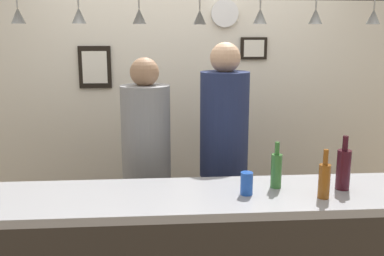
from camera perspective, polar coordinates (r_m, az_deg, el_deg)
back_wall at (r=3.67m, az=-1.19°, el=3.87°), size 4.40×0.06×2.60m
hanging_wineglass_far_left at (r=2.30m, az=-21.94°, el=13.68°), size 0.07×0.07×0.13m
hanging_wineglass_left at (r=2.20m, az=-14.68°, el=14.26°), size 0.07×0.07×0.13m
hanging_wineglass_center_left at (r=2.23m, az=-6.97°, el=14.52°), size 0.07×0.07×0.13m
hanging_wineglass_center at (r=2.31m, az=1.03°, el=14.51°), size 0.07×0.07×0.13m
hanging_wineglass_center_right at (r=2.23m, az=8.95°, el=14.46°), size 0.07×0.07×0.13m
hanging_wineglass_right at (r=2.31m, az=15.96°, el=14.07°), size 0.07×0.07×0.13m
hanging_wineglass_far_right at (r=2.44m, az=22.78°, el=13.47°), size 0.07×0.07×0.13m
person_left_grey_shirt at (r=3.05m, az=-6.03°, el=-3.37°), size 0.34×0.34×1.68m
person_right_navy_shirt at (r=3.07m, az=4.22°, el=-2.00°), size 0.34×0.34×1.78m
bottle_beer_green_import at (r=2.44m, az=11.04°, el=-5.39°), size 0.06×0.06×0.26m
bottle_beer_amber_tall at (r=2.35m, az=17.02°, el=-6.51°), size 0.06×0.06×0.26m
bottle_wine_dark_red at (r=2.51m, az=19.31°, el=-5.04°), size 0.08×0.08×0.30m
drink_can at (r=2.33m, az=7.20°, el=-7.25°), size 0.07×0.07×0.12m
picture_frame_caricature at (r=3.63m, az=-12.66°, el=7.81°), size 0.26×0.02×0.34m
picture_frame_upper_small at (r=3.67m, az=8.13°, el=10.34°), size 0.22×0.02×0.18m
wall_clock at (r=3.62m, az=4.34°, el=14.82°), size 0.22×0.03×0.22m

